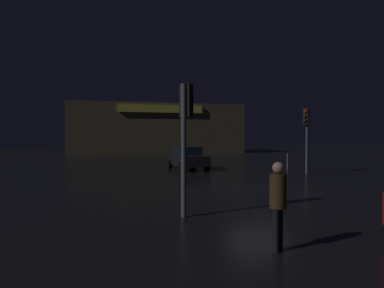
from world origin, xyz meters
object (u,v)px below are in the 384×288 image
object	(u,v)px
store_building	(154,129)
traffic_signal_opposite	(306,127)
traffic_signal_main	(186,124)
car_near	(187,158)
pedestrian	(278,199)

from	to	relation	value
store_building	traffic_signal_opposite	world-z (taller)	store_building
traffic_signal_main	car_near	distance (m)	14.26
store_building	traffic_signal_main	xyz separation A→B (m)	(-6.30, -35.34, -0.31)
car_near	pedestrian	xyz separation A→B (m)	(-3.23, -17.12, 0.30)
store_building	pedestrian	xyz separation A→B (m)	(-5.42, -38.94, -1.90)
traffic_signal_main	pedestrian	world-z (taller)	traffic_signal_main
store_building	traffic_signal_opposite	xyz separation A→B (m)	(3.62, -26.71, -0.16)
store_building	car_near	xyz separation A→B (m)	(-2.19, -21.82, -2.21)
traffic_signal_main	pedestrian	size ratio (longest dim) A/B	2.09
car_near	traffic_signal_opposite	bearing A→B (deg)	-40.05
traffic_signal_opposite	pedestrian	world-z (taller)	traffic_signal_opposite
store_building	pedestrian	bearing A→B (deg)	-97.93
traffic_signal_main	car_near	xyz separation A→B (m)	(4.11, 13.52, -1.90)
traffic_signal_opposite	store_building	bearing A→B (deg)	97.72
traffic_signal_opposite	car_near	distance (m)	7.86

